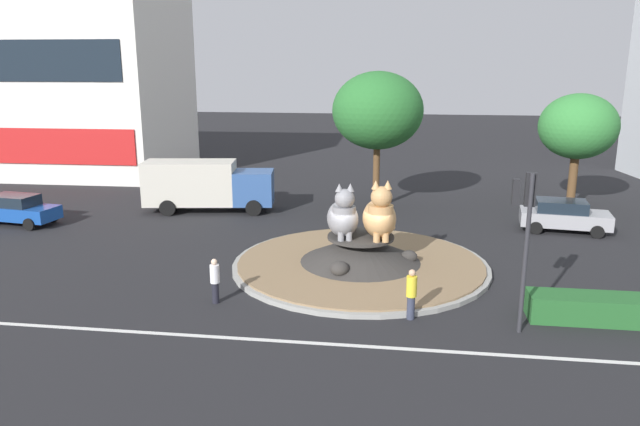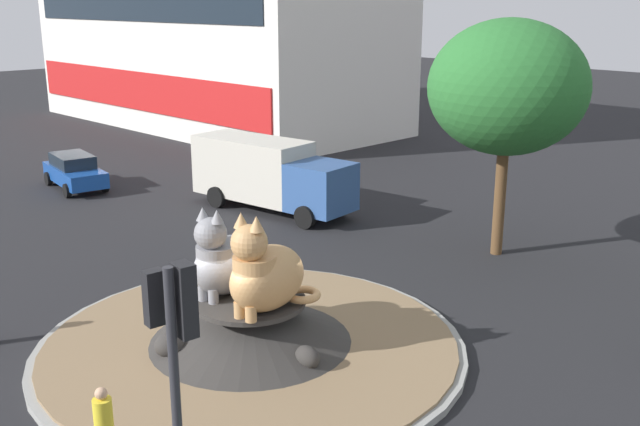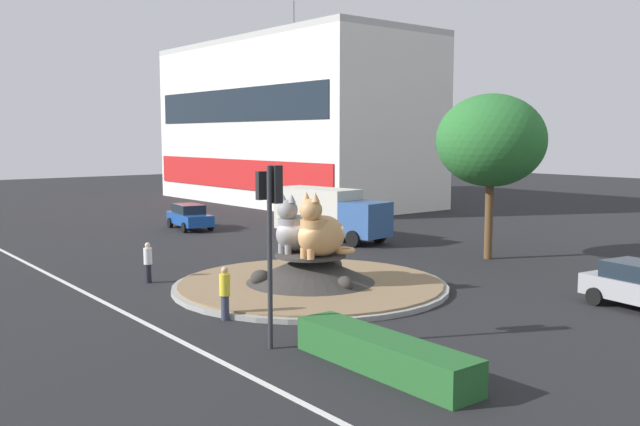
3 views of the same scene
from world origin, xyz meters
name	(u,v)px [view 2 (image 2 of 3)]	position (x,y,z in m)	size (l,w,h in m)	color
ground_plane	(251,350)	(0.00, 0.00, 0.00)	(160.00, 160.00, 0.00)	black
roundabout_island	(251,332)	(0.00, 0.00, 0.49)	(10.79, 10.79, 1.38)	gray
cat_statue_grey	(224,261)	(-0.72, -0.22, 2.24)	(1.73, 2.59, 2.34)	gray
cat_statue_calico	(264,274)	(0.78, -0.16, 2.30)	(1.68, 2.59, 2.50)	tan
traffic_light_mast	(177,358)	(5.43, -5.51, 3.77)	(0.75, 0.50, 5.16)	#2D2D33
shophouse_block	(211,20)	(-29.80, 20.49, 7.16)	(27.52, 12.71, 18.05)	silver
broadleaf_tree_behind_island	(508,88)	(0.14, 10.78, 5.74)	(5.24, 5.24, 7.98)	brown
hatchback_near_shophouse	(75,171)	(-18.67, 4.41, 0.83)	(4.47, 2.39, 1.60)	#19479E
delivery_box_truck	(269,173)	(-9.57, 8.62, 1.59)	(7.60, 3.26, 2.94)	#335693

